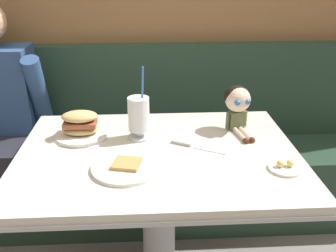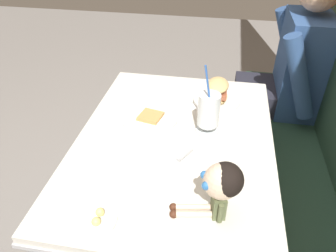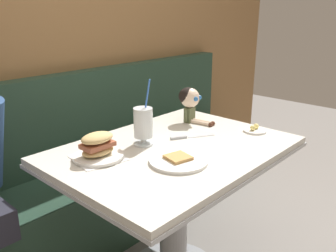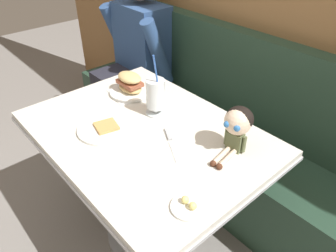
# 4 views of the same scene
# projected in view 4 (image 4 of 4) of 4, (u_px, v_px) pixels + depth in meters

# --- Properties ---
(ground_plane) EXTENTS (8.00, 8.00, 0.00)m
(ground_plane) POSITION_uv_depth(u_px,v_px,m) (125.00, 251.00, 1.79)
(ground_plane) COLOR gray
(booth_bench) EXTENTS (2.60, 0.48, 1.00)m
(booth_bench) POSITION_uv_depth(u_px,v_px,m) (226.00, 145.00, 2.04)
(booth_bench) COLOR #233D2D
(booth_bench) RESTS_ON ground
(diner_table) EXTENTS (1.11, 0.81, 0.74)m
(diner_table) POSITION_uv_depth(u_px,v_px,m) (147.00, 163.00, 1.57)
(diner_table) COLOR silver
(diner_table) RESTS_ON ground
(toast_plate) EXTENTS (0.25, 0.25, 0.03)m
(toast_plate) POSITION_uv_depth(u_px,v_px,m) (105.00, 128.00, 1.46)
(toast_plate) COLOR white
(toast_plate) RESTS_ON diner_table
(milkshake_glass) EXTENTS (0.10, 0.10, 0.31)m
(milkshake_glass) POSITION_uv_depth(u_px,v_px,m) (156.00, 96.00, 1.52)
(milkshake_glass) COLOR silver
(milkshake_glass) RESTS_ON diner_table
(sandwich_plate) EXTENTS (0.23, 0.23, 0.12)m
(sandwich_plate) POSITION_uv_depth(u_px,v_px,m) (130.00, 85.00, 1.71)
(sandwich_plate) COLOR white
(sandwich_plate) RESTS_ON diner_table
(butter_saucer) EXTENTS (0.12, 0.12, 0.04)m
(butter_saucer) POSITION_uv_depth(u_px,v_px,m) (188.00, 206.00, 1.09)
(butter_saucer) COLOR white
(butter_saucer) RESTS_ON diner_table
(butter_knife) EXTENTS (0.21, 0.13, 0.01)m
(butter_knife) POSITION_uv_depth(u_px,v_px,m) (170.00, 139.00, 1.40)
(butter_knife) COLOR silver
(butter_knife) RESTS_ON diner_table
(seated_doll) EXTENTS (0.13, 0.23, 0.20)m
(seated_doll) POSITION_uv_depth(u_px,v_px,m) (237.00, 124.00, 1.27)
(seated_doll) COLOR #5B6642
(seated_doll) RESTS_ON diner_table
(diner_patron) EXTENTS (0.55, 0.48, 0.81)m
(diner_patron) POSITION_uv_depth(u_px,v_px,m) (138.00, 47.00, 2.28)
(diner_patron) COLOR #2D4C7F
(diner_patron) RESTS_ON booth_bench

